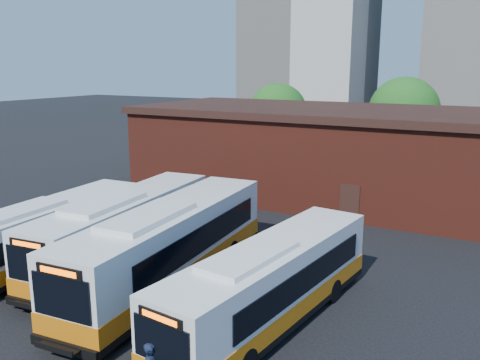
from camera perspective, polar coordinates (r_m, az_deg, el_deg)
The scene contains 8 objects.
ground at distance 21.00m, azimuth -7.69°, elevation -13.82°, with size 220.00×220.00×0.00m, color black.
bus_west at distance 26.12m, azimuth -20.68°, elevation -5.79°, with size 3.04×11.59×3.12m.
bus_midwest at distance 25.21m, azimuth -12.74°, elevation -5.61°, with size 3.73×12.69×3.41m.
bus_mideast at distance 22.23m, azimuth -7.83°, elevation -7.63°, with size 3.71×13.55×3.65m.
bus_east at distance 18.90m, azimuth 3.44°, elevation -11.96°, with size 3.75×11.98×3.22m.
depot_building at distance 37.31m, azimuth 10.58°, elevation 3.13°, with size 28.60×12.60×6.40m.
tree_west at distance 51.84m, azimuth 4.24°, elevation 7.51°, with size 6.00×6.00×7.65m.
tree_mid at distance 50.09m, azimuth 17.93°, elevation 7.25°, with size 6.56×6.56×8.36m.
Camera 1 is at (11.30, -15.03, 9.36)m, focal length 38.00 mm.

